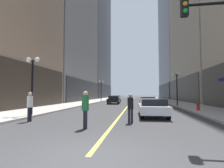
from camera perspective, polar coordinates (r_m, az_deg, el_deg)
The scene contains 17 objects.
ground_plane at distance 39.75m, azimuth 6.36°, elevation -5.55°, with size 200.00×200.00×0.00m, color #38383A.
sidewalk_left at distance 40.87m, azimuth -5.33°, elevation -5.38°, with size 4.50×78.00×0.15m, color #ADA8A0.
sidewalk_right at distance 40.32m, azimuth 18.21°, elevation -5.27°, with size 4.50×78.00×0.15m, color #ADA8A0.
lane_centre_stripe at distance 39.75m, azimuth 6.36°, elevation -5.54°, with size 0.16×70.00×0.01m, color #E5D64C.
building_left_mid at distance 47.24m, azimuth -17.80°, elevation 19.14°, with size 15.49×24.00×39.08m.
building_right_far at distance 74.55m, azimuth 22.47°, elevation 23.32°, with size 15.92×26.00×69.34m.
car_white at distance 13.64m, azimuth 13.00°, elevation -7.18°, with size 2.04×4.83×1.32m.
car_maroon at distance 20.73m, azimuth 11.38°, elevation -5.79°, with size 1.85×4.32×1.32m.
car_black at distance 29.45m, azimuth 0.64°, elevation -5.03°, with size 1.99×4.35×1.32m.
car_silver at distance 36.41m, azimuth 1.29°, elevation -4.66°, with size 1.82×4.62×1.32m.
pedestrian_in_white_shirt at distance 11.90m, azimuth -25.07°, elevation -5.97°, with size 0.38×0.38×1.80m.
pedestrian_in_black_coat at distance 10.30m, azimuth 5.99°, elevation -7.07°, with size 0.35×0.35×1.70m.
pedestrian_in_green_parka at distance 8.74m, azimuth -8.64°, elevation -7.23°, with size 0.48×0.48×1.83m.
street_lamp_left_near at distance 14.39m, azimuth -24.36°, elevation 3.34°, with size 1.06×0.36×4.43m.
street_lamp_left_far at distance 37.82m, azimuth -3.54°, elevation -0.75°, with size 1.06×0.36×4.43m.
street_lamp_right_mid at distance 24.33m, azimuth 20.26°, elevation 0.73°, with size 1.06×0.36×4.43m.
fire_hydrant_right at distance 18.28m, azimuth 26.15°, elevation -6.90°, with size 0.28×0.28×0.80m, color red.
Camera 1 is at (1.34, -4.69, 1.71)m, focal length 28.22 mm.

